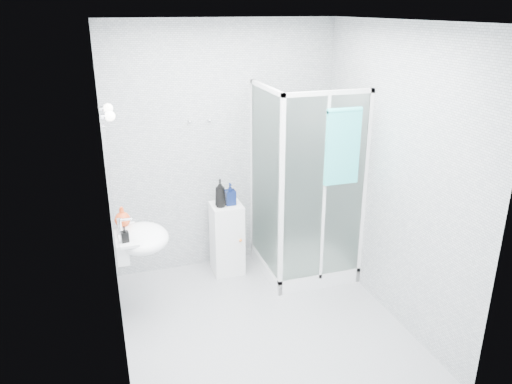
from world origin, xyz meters
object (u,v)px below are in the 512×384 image
object	(u,v)px
shampoo_bottle_a	(220,193)
hand_towel	(343,145)
soap_dispenser_orange	(122,217)
wall_basin	(139,239)
storage_cabinet	(227,238)
soap_dispenser_black	(125,234)
shampoo_bottle_b	(230,194)
shower_enclosure	(300,235)

from	to	relation	value
shampoo_bottle_a	hand_towel	bearing A→B (deg)	-33.19
soap_dispenser_orange	hand_towel	bearing A→B (deg)	-7.51
hand_towel	soap_dispenser_orange	size ratio (longest dim) A/B	3.99
wall_basin	hand_towel	size ratio (longest dim) A/B	0.78
storage_cabinet	soap_dispenser_black	bearing A→B (deg)	-143.91
hand_towel	shampoo_bottle_a	xyz separation A→B (m)	(-1.00, 0.66, -0.59)
shampoo_bottle_b	soap_dispenser_orange	xyz separation A→B (m)	(-1.10, -0.42, 0.07)
shower_enclosure	shampoo_bottle_a	xyz separation A→B (m)	(-0.78, 0.26, 0.47)
storage_cabinet	soap_dispenser_orange	size ratio (longest dim) A/B	4.28
wall_basin	soap_dispenser_black	distance (m)	0.24
wall_basin	storage_cabinet	world-z (taller)	wall_basin
shower_enclosure	shampoo_bottle_b	bearing A→B (deg)	157.04
storage_cabinet	shampoo_bottle_b	xyz separation A→B (m)	(0.04, -0.00, 0.50)
shampoo_bottle_a	soap_dispenser_orange	world-z (taller)	shampoo_bottle_a
shampoo_bottle_a	soap_dispenser_orange	size ratio (longest dim) A/B	1.62
shower_enclosure	storage_cabinet	distance (m)	0.77
soap_dispenser_orange	soap_dispenser_black	xyz separation A→B (m)	(-0.00, -0.33, -0.02)
shampoo_bottle_a	soap_dispenser_orange	bearing A→B (deg)	-158.35
shower_enclosure	hand_towel	world-z (taller)	shower_enclosure
storage_cabinet	shampoo_bottle_b	distance (m)	0.50
shampoo_bottle_b	storage_cabinet	bearing A→B (deg)	177.31
shampoo_bottle_b	soap_dispenser_orange	size ratio (longest dim) A/B	1.28
shampoo_bottle_b	soap_dispenser_orange	bearing A→B (deg)	-159.02
shampoo_bottle_a	shampoo_bottle_b	world-z (taller)	shampoo_bottle_a
storage_cabinet	soap_dispenser_black	xyz separation A→B (m)	(-1.06, -0.76, 0.55)
shower_enclosure	soap_dispenser_orange	bearing A→B (deg)	-175.54
shower_enclosure	soap_dispenser_black	distance (m)	1.90
wall_basin	soap_dispenser_black	bearing A→B (deg)	-128.43
shampoo_bottle_a	shower_enclosure	bearing A→B (deg)	-18.04
shower_enclosure	storage_cabinet	xyz separation A→B (m)	(-0.72, 0.29, -0.06)
soap_dispenser_black	shampoo_bottle_a	bearing A→B (deg)	36.17
hand_towel	shampoo_bottle_b	distance (m)	1.29
hand_towel	soap_dispenser_black	world-z (taller)	hand_towel
shampoo_bottle_a	soap_dispenser_black	xyz separation A→B (m)	(-1.00, -0.73, 0.01)
storage_cabinet	shampoo_bottle_a	size ratio (longest dim) A/B	2.64
storage_cabinet	wall_basin	bearing A→B (deg)	-146.75
soap_dispenser_orange	storage_cabinet	bearing A→B (deg)	21.85
wall_basin	storage_cabinet	bearing A→B (deg)	32.67
shampoo_bottle_b	hand_towel	bearing A→B (deg)	-37.56
shampoo_bottle_b	soap_dispenser_orange	distance (m)	1.18
wall_basin	hand_towel	world-z (taller)	hand_towel
storage_cabinet	hand_towel	xyz separation A→B (m)	(0.93, -0.69, 1.12)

